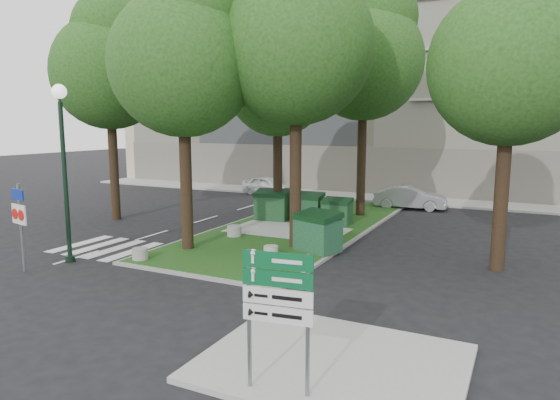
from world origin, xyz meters
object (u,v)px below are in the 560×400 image
Objects in this scene: tree_street_left at (111,61)px; tree_street_right at (515,49)px; tree_median_far at (366,49)px; bollard_mid at (234,231)px; car_silver at (410,197)px; tree_median_near_right at (299,31)px; tree_median_near_left at (185,49)px; dumpster_d at (318,232)px; bollard_right at (271,251)px; dumpster_b at (308,207)px; traffic_sign_pole at (20,216)px; tree_median_mid at (280,74)px; directional_sign at (278,300)px; bollard_left at (140,254)px; litter_bin at (341,216)px; car_white at (268,185)px; dumpster_c at (337,212)px; dumpster_a at (272,205)px; street_lamp at (63,152)px.

tree_street_right is at bearing -3.27° from tree_street_left.
bollard_mid is at bearing -115.00° from tree_median_far.
tree_median_near_right is at bearing 164.90° from car_silver.
tree_median_near_left is 5.62× the size of dumpster_d.
tree_median_near_right is 22.54× the size of bollard_right.
tree_street_left is 7.49× the size of dumpster_b.
traffic_sign_pole is at bearing -152.73° from tree_street_right.
directional_sign is (6.95, -14.06, -5.21)m from tree_median_mid.
bollard_mid is (1.01, 4.50, 0.02)m from bollard_left.
tree_street_left is 11.21m from bollard_left.
litter_bin is at bearing 62.25° from tree_median_near_left.
tree_median_near_right is 2.91× the size of car_silver.
tree_median_mid is 8.11m from tree_street_left.
traffic_sign_pole is 0.79× the size of car_white.
dumpster_b is at bearing 167.66° from dumpster_c.
tree_median_far is 23.45× the size of bollard_right.
dumpster_a reaches higher than bollard_left.
street_lamp is (-3.26, -5.49, 3.44)m from bollard_mid.
tree_street_left is 13.41m from dumpster_d.
tree_median_mid reaches higher than directional_sign.
tree_median_near_left is at bearing -99.51° from bollard_mid.
tree_median_far is 1.18× the size of tree_street_right.
dumpster_b is 0.40× the size of car_white.
tree_street_left is 10.29m from dumpster_a.
street_lamp is 18.30m from car_silver.
traffic_sign_pole reaches higher than dumpster_c.
tree_median_near_right reaches higher than directional_sign.
dumpster_a reaches higher than car_white.
dumpster_a is at bearing 21.27° from tree_street_left.
dumpster_d is 3.49× the size of bollard_left.
tree_median_mid is 0.84× the size of tree_median_far.
street_lamp is at bearing -157.42° from tree_street_right.
tree_median_mid reaches higher than bollard_mid.
dumpster_b is (1.28, 0.45, -6.22)m from tree_median_mid.
bollard_right is at bearing 109.69° from directional_sign.
tree_median_near_right is 1.91× the size of street_lamp.
car_white is (-3.80, 16.60, 0.31)m from bollard_left.
dumpster_d is 0.51× the size of car_white.
dumpster_a is (-3.52, -3.21, -7.49)m from tree_median_far.
directional_sign is at bearing -34.33° from bollard_left.
traffic_sign_pole reaches higher than bollard_mid.
dumpster_a is 1.31× the size of dumpster_c.
tree_median_far is 1.98× the size of street_lamp.
tree_median_near_right is 8.26m from bollard_mid.
tree_median_near_right is 7.51m from tree_median_far.
directional_sign is (4.22, -7.85, 1.47)m from bollard_right.
tree_median_far reaches higher than tree_median_mid.
dumpster_d is at bearing -80.32° from litter_bin.
bollard_left is at bearing -102.67° from bollard_mid.
tree_median_mid is at bearing 123.69° from tree_median_near_right.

